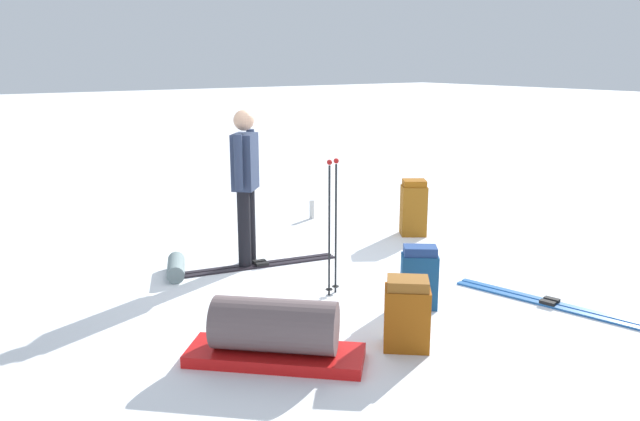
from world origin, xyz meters
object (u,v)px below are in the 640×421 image
Objects in this scene: gear_sled at (275,333)px; ski_poles_planted_near at (333,221)px; backpack_bright at (419,278)px; ski_pair_far at (549,303)px; backpack_large_dark at (407,314)px; backpack_small_spare at (414,208)px; ski_pair_near at (261,265)px; sleeping_mat_rolled at (176,267)px; thermos_bottle at (312,210)px; skier_standing at (245,180)px.

ski_poles_planted_near is at bearing -142.94° from gear_sled.
ski_pair_far is at bearing 147.76° from backpack_bright.
backpack_large_dark is 3.33m from backpack_small_spare.
ski_pair_near is 1.35× the size of gear_sled.
sleeping_mat_rolled is (2.52, -2.75, 0.08)m from ski_pair_far.
backpack_small_spare is 2.77× the size of thermos_bottle.
backpack_small_spare is 1.58m from thermos_bottle.
backpack_large_dark is (1.70, -0.10, 0.27)m from ski_pair_far.
skier_standing is 2.33m from thermos_bottle.
ski_poles_planted_near is 3.04m from thermos_bottle.
thermos_bottle reaches higher than ski_pair_far.
ski_pair_far is (-1.72, 2.65, -0.94)m from skier_standing.
ski_pair_near is at bearing -82.72° from ski_poles_planted_near.
backpack_large_dark is 2.78m from sleeping_mat_rolled.
backpack_small_spare is at bearing -131.91° from backpack_bright.
thermos_bottle reaches higher than sleeping_mat_rolled.
backpack_bright is 0.46× the size of gear_sled.
gear_sled is 4.90× the size of thermos_bottle.
ski_pair_far is at bearing 122.94° from ski_pair_near.
ski_poles_planted_near is at bearing 127.10° from sleeping_mat_rolled.
ski_pair_near is 2.29m from gear_sled.
backpack_small_spare is 3.85m from gear_sled.
backpack_bright is at bearing 125.29° from sleeping_mat_rolled.
gear_sled is (2.66, -0.49, 0.21)m from ski_pair_far.
skier_standing is 2.47m from gear_sled.
ski_pair_far is at bearing 76.19° from backpack_small_spare.
sleeping_mat_rolled is at bearing -14.42° from ski_pair_near.
backpack_large_dark is 2.21× the size of thermos_bottle.
backpack_small_spare reaches higher than backpack_large_dark.
sleeping_mat_rolled is (3.14, -0.25, -0.26)m from backpack_small_spare.
backpack_large_dark is 4.22m from thermos_bottle.
ski_poles_planted_near is 1.04× the size of gear_sled.
ski_pair_far is at bearing 176.61° from backpack_large_dark.
backpack_small_spare is (-1.65, -1.84, 0.07)m from backpack_bright.
skier_standing is at bearing -55.14° from ski_pair_near.
sleeping_mat_rolled is (-0.14, -2.26, -0.13)m from gear_sled.
backpack_bright is (-0.68, 2.00, -0.67)m from skier_standing.
ski_pair_near is at bearing 124.86° from skier_standing.
skier_standing is at bearing 36.66° from thermos_bottle.
skier_standing is 2.64m from backpack_large_dark.
ski_pair_far is at bearing 169.52° from gear_sled.
thermos_bottle is at bearing -154.71° from sleeping_mat_rolled.
backpack_bright is 2.23× the size of thermos_bottle.
thermos_bottle is (-1.75, -1.30, -0.82)m from skier_standing.
ski_pair_far is 2.60m from backpack_small_spare.
skier_standing is at bearing 173.02° from sleeping_mat_rolled.
skier_standing is 1.31m from ski_poles_planted_near.
backpack_small_spare is at bearing 176.28° from skier_standing.
backpack_bright is at bearing -174.28° from gear_sled.
backpack_bright is at bearing 107.65° from ski_pair_near.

